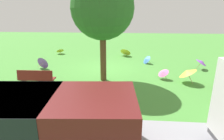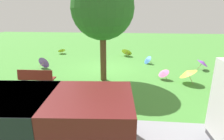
{
  "view_description": "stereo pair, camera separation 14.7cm",
  "coord_description": "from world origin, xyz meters",
  "px_view_note": "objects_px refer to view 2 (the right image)",
  "views": [
    {
      "loc": [
        -1.19,
        10.63,
        3.4
      ],
      "look_at": [
        -0.49,
        1.81,
        0.6
      ],
      "focal_mm": 30.06,
      "sensor_mm": 36.0,
      "label": 1
    },
    {
      "loc": [
        -1.34,
        10.61,
        3.4
      ],
      "look_at": [
        -0.49,
        1.81,
        0.6
      ],
      "focal_mm": 30.06,
      "sensor_mm": 36.0,
      "label": 2
    }
  ],
  "objects_px": {
    "parasol_purple_0": "(44,62)",
    "parasol_yellow_0": "(127,51)",
    "parasol_purple_1": "(203,62)",
    "van_dark": "(30,119)",
    "parasol_pink_0": "(163,73)",
    "park_bench": "(37,78)",
    "shade_tree": "(103,9)",
    "parasol_yellow_2": "(62,50)",
    "parasol_blue_0": "(147,60)",
    "parasol_yellow_1": "(187,72)"
  },
  "relations": [
    {
      "from": "van_dark",
      "to": "park_bench",
      "type": "height_order",
      "value": "van_dark"
    },
    {
      "from": "parasol_blue_0",
      "to": "parasol_yellow_1",
      "type": "xyz_separation_m",
      "value": [
        -1.62,
        3.43,
        0.28
      ]
    },
    {
      "from": "parasol_yellow_2",
      "to": "parasol_blue_0",
      "type": "bearing_deg",
      "value": 160.18
    },
    {
      "from": "parasol_blue_0",
      "to": "parasol_yellow_1",
      "type": "bearing_deg",
      "value": 115.31
    },
    {
      "from": "parasol_yellow_0",
      "to": "parasol_blue_0",
      "type": "relative_size",
      "value": 1.39
    },
    {
      "from": "park_bench",
      "to": "parasol_purple_0",
      "type": "relative_size",
      "value": 2.0
    },
    {
      "from": "shade_tree",
      "to": "parasol_yellow_2",
      "type": "xyz_separation_m",
      "value": [
        4.32,
        -5.81,
        -3.19
      ]
    },
    {
      "from": "parasol_purple_1",
      "to": "parasol_yellow_1",
      "type": "xyz_separation_m",
      "value": [
        1.57,
        2.35,
        0.09
      ]
    },
    {
      "from": "parasol_blue_0",
      "to": "parasol_yellow_0",
      "type": "bearing_deg",
      "value": -56.9
    },
    {
      "from": "parasol_purple_0",
      "to": "parasol_yellow_0",
      "type": "relative_size",
      "value": 0.78
    },
    {
      "from": "park_bench",
      "to": "parasol_pink_0",
      "type": "bearing_deg",
      "value": -164.0
    },
    {
      "from": "shade_tree",
      "to": "parasol_yellow_2",
      "type": "bearing_deg",
      "value": -53.37
    },
    {
      "from": "parasol_blue_0",
      "to": "parasol_pink_0",
      "type": "height_order",
      "value": "parasol_pink_0"
    },
    {
      "from": "van_dark",
      "to": "parasol_purple_1",
      "type": "relative_size",
      "value": 5.58
    },
    {
      "from": "park_bench",
      "to": "shade_tree",
      "type": "xyz_separation_m",
      "value": [
        -2.88,
        -1.35,
        3.03
      ]
    },
    {
      "from": "park_bench",
      "to": "parasol_yellow_0",
      "type": "bearing_deg",
      "value": -120.08
    },
    {
      "from": "shade_tree",
      "to": "parasol_purple_0",
      "type": "distance_m",
      "value": 5.3
    },
    {
      "from": "parasol_purple_1",
      "to": "parasol_yellow_2",
      "type": "height_order",
      "value": "parasol_purple_1"
    },
    {
      "from": "parasol_yellow_2",
      "to": "parasol_pink_0",
      "type": "height_order",
      "value": "parasol_pink_0"
    },
    {
      "from": "park_bench",
      "to": "parasol_yellow_2",
      "type": "bearing_deg",
      "value": -78.6
    },
    {
      "from": "van_dark",
      "to": "parasol_blue_0",
      "type": "height_order",
      "value": "van_dark"
    },
    {
      "from": "parasol_yellow_0",
      "to": "parasol_yellow_2",
      "type": "relative_size",
      "value": 1.28
    },
    {
      "from": "parasol_yellow_0",
      "to": "parasol_yellow_1",
      "type": "distance_m",
      "value": 6.34
    },
    {
      "from": "parasol_yellow_0",
      "to": "parasol_purple_0",
      "type": "bearing_deg",
      "value": 36.95
    },
    {
      "from": "parasol_purple_1",
      "to": "parasol_pink_0",
      "type": "xyz_separation_m",
      "value": [
        2.63,
        1.92,
        -0.11
      ]
    },
    {
      "from": "van_dark",
      "to": "park_bench",
      "type": "relative_size",
      "value": 2.94
    },
    {
      "from": "parasol_purple_0",
      "to": "parasol_yellow_1",
      "type": "distance_m",
      "value": 8.23
    },
    {
      "from": "van_dark",
      "to": "parasol_pink_0",
      "type": "xyz_separation_m",
      "value": [
        -4.11,
        -5.59,
        -0.55
      ]
    },
    {
      "from": "parasol_purple_0",
      "to": "parasol_yellow_2",
      "type": "relative_size",
      "value": 1.0
    },
    {
      "from": "park_bench",
      "to": "parasol_pink_0",
      "type": "relative_size",
      "value": 2.1
    },
    {
      "from": "van_dark",
      "to": "parasol_purple_0",
      "type": "distance_m",
      "value": 7.55
    },
    {
      "from": "parasol_purple_1",
      "to": "parasol_yellow_0",
      "type": "bearing_deg",
      "value": -35.09
    },
    {
      "from": "parasol_purple_0",
      "to": "parasol_blue_0",
      "type": "distance_m",
      "value": 6.61
    },
    {
      "from": "van_dark",
      "to": "park_bench",
      "type": "distance_m",
      "value": 4.32
    },
    {
      "from": "shade_tree",
      "to": "parasol_purple_0",
      "type": "xyz_separation_m",
      "value": [
        3.92,
        -1.73,
        -3.12
      ]
    },
    {
      "from": "shade_tree",
      "to": "parasol_purple_0",
      "type": "height_order",
      "value": "shade_tree"
    },
    {
      "from": "van_dark",
      "to": "parasol_purple_0",
      "type": "height_order",
      "value": "van_dark"
    },
    {
      "from": "van_dark",
      "to": "parasol_pink_0",
      "type": "relative_size",
      "value": 6.17
    },
    {
      "from": "parasol_purple_0",
      "to": "parasol_purple_1",
      "type": "distance_m",
      "value": 9.62
    },
    {
      "from": "parasol_purple_1",
      "to": "parasol_yellow_0",
      "type": "relative_size",
      "value": 0.82
    },
    {
      "from": "van_dark",
      "to": "parasol_yellow_2",
      "type": "xyz_separation_m",
      "value": [
        3.26,
        -11.05,
        -0.6
      ]
    },
    {
      "from": "shade_tree",
      "to": "parasol_yellow_1",
      "type": "bearing_deg",
      "value": 178.94
    },
    {
      "from": "park_bench",
      "to": "parasol_yellow_1",
      "type": "height_order",
      "value": "park_bench"
    },
    {
      "from": "park_bench",
      "to": "shade_tree",
      "type": "bearing_deg",
      "value": -154.92
    },
    {
      "from": "parasol_purple_1",
      "to": "parasol_pink_0",
      "type": "relative_size",
      "value": 1.11
    },
    {
      "from": "parasol_purple_1",
      "to": "parasol_pink_0",
      "type": "distance_m",
      "value": 3.25
    },
    {
      "from": "parasol_yellow_0",
      "to": "parasol_blue_0",
      "type": "xyz_separation_m",
      "value": [
        -1.4,
        2.14,
        -0.08
      ]
    },
    {
      "from": "van_dark",
      "to": "parasol_purple_0",
      "type": "bearing_deg",
      "value": -67.63
    },
    {
      "from": "van_dark",
      "to": "parasol_blue_0",
      "type": "relative_size",
      "value": 6.36
    },
    {
      "from": "park_bench",
      "to": "shade_tree",
      "type": "height_order",
      "value": "shade_tree"
    }
  ]
}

